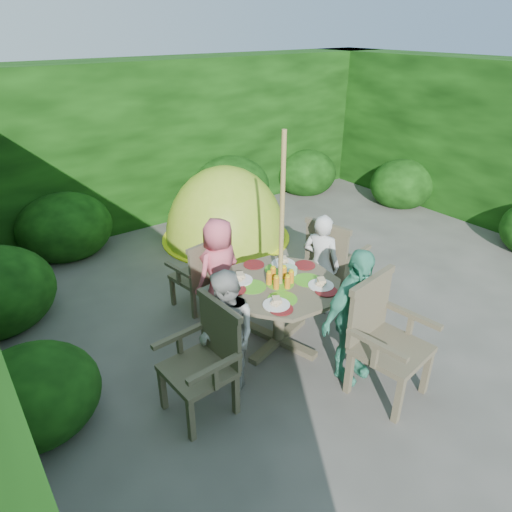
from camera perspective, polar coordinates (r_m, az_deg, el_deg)
ground at (r=5.55m, az=10.70°, el=-5.97°), size 60.00×60.00×0.00m
hedge_enclosure at (r=5.90m, az=2.35°, el=10.03°), size 9.00×9.00×2.50m
patio_table at (r=4.54m, az=3.01°, el=-4.64°), size 1.53×1.53×0.86m
parasol_pole at (r=4.29m, az=3.15°, el=0.99°), size 0.05×0.05×2.20m
garden_chair_right at (r=5.39m, az=9.57°, el=-0.38°), size 0.64×0.69×0.99m
garden_chair_left at (r=3.89m, az=-6.33°, el=-12.65°), size 0.55×0.61×0.96m
garden_chair_back at (r=5.22m, az=-7.12°, el=-2.16°), size 0.57×0.53×0.85m
garden_chair_front at (r=4.16m, az=15.64°, el=-9.75°), size 0.70×0.65×1.05m
child_right at (r=5.13m, az=8.10°, el=-1.01°), size 0.43×0.51×1.18m
child_left at (r=4.02m, az=-3.64°, el=-9.63°), size 0.45×0.58×1.18m
child_back at (r=4.97m, az=-4.60°, el=-1.77°), size 0.64×0.49×1.19m
child_front at (r=4.18m, az=12.12°, el=-7.43°), size 0.79×0.35×1.32m
dome_tent at (r=7.11m, az=-3.69°, el=2.27°), size 1.97×1.97×2.25m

